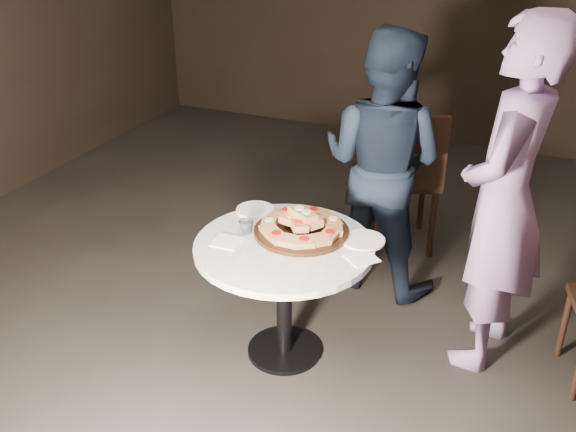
{
  "coord_description": "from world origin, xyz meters",
  "views": [
    {
      "loc": [
        1.04,
        -2.68,
        2.25
      ],
      "look_at": [
        -0.07,
        -0.09,
        0.81
      ],
      "focal_mm": 40.0,
      "sensor_mm": 36.0,
      "label": 1
    }
  ],
  "objects": [
    {
      "name": "floor",
      "position": [
        0.0,
        0.0,
        0.0
      ],
      "size": [
        7.0,
        7.0,
        0.0
      ],
      "primitive_type": "plane",
      "color": "black",
      "rests_on": "ground"
    },
    {
      "name": "water_glass",
      "position": [
        -0.3,
        -0.12,
        0.71
      ],
      "size": [
        0.09,
        0.09,
        0.07
      ],
      "primitive_type": "imported",
      "rotation": [
        0.0,
        0.0,
        -0.26
      ],
      "color": "silver",
      "rests_on": "table"
    },
    {
      "name": "chair_far",
      "position": [
        0.2,
        1.21,
        0.58
      ],
      "size": [
        0.62,
        0.64,
        1.01
      ],
      "rotation": [
        0.0,
        0.0,
        3.53
      ],
      "color": "black",
      "rests_on": "ground"
    },
    {
      "name": "focaccia_pile",
      "position": [
        -0.03,
        -0.01,
        0.73
      ],
      "size": [
        0.44,
        0.43,
        0.12
      ],
      "rotation": [
        0.0,
        0.0,
        -0.22
      ],
      "color": "#A36D3F",
      "rests_on": "serving_board"
    },
    {
      "name": "plate_left",
      "position": [
        -0.36,
        0.13,
        0.68
      ],
      "size": [
        0.26,
        0.26,
        0.01
      ],
      "primitive_type": "cylinder",
      "rotation": [
        0.0,
        0.0,
        0.3
      ],
      "color": "white",
      "rests_on": "table"
    },
    {
      "name": "table",
      "position": [
        -0.07,
        -0.14,
        0.55
      ],
      "size": [
        1.17,
        1.17,
        0.68
      ],
      "rotation": [
        0.0,
        0.0,
        0.37
      ],
      "color": "black",
      "rests_on": "ground"
    },
    {
      "name": "napkin_near",
      "position": [
        -0.34,
        -0.24,
        0.68
      ],
      "size": [
        0.14,
        0.14,
        0.01
      ],
      "primitive_type": "cube",
      "rotation": [
        0.0,
        0.0,
        0.03
      ],
      "color": "white",
      "rests_on": "table"
    },
    {
      "name": "plate_right",
      "position": [
        0.28,
        0.04,
        0.68
      ],
      "size": [
        0.27,
        0.27,
        0.01
      ],
      "primitive_type": "cylinder",
      "rotation": [
        0.0,
        0.0,
        -0.33
      ],
      "color": "white",
      "rests_on": "table"
    },
    {
      "name": "diner_navy",
      "position": [
        0.16,
        0.77,
        0.8
      ],
      "size": [
        0.88,
        0.74,
        1.61
      ],
      "primitive_type": "imported",
      "rotation": [
        0.0,
        0.0,
        2.96
      ],
      "color": "black",
      "rests_on": "ground"
    },
    {
      "name": "napkin_far",
      "position": [
        0.32,
        -0.13,
        0.68
      ],
      "size": [
        0.19,
        0.19,
        0.01
      ],
      "primitive_type": "cube",
      "rotation": [
        0.0,
        0.0,
        -0.71
      ],
      "color": "white",
      "rests_on": "table"
    },
    {
      "name": "serving_board",
      "position": [
        -0.03,
        -0.01,
        0.69
      ],
      "size": [
        0.62,
        0.62,
        0.02
      ],
      "primitive_type": "cylinder",
      "rotation": [
        0.0,
        0.0,
        -0.33
      ],
      "color": "black",
      "rests_on": "table"
    },
    {
      "name": "diner_teal",
      "position": [
        0.9,
        0.29,
        0.9
      ],
      "size": [
        0.52,
        0.71,
        1.81
      ],
      "primitive_type": "imported",
      "rotation": [
        0.0,
        0.0,
        -1.72
      ],
      "color": "#8167A1",
      "rests_on": "ground"
    }
  ]
}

